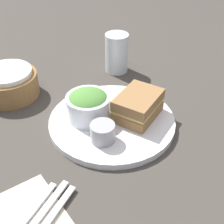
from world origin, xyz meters
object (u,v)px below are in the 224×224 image
object	(u,v)px
drink_glass	(117,53)
sandwich	(138,106)
dressing_cup	(103,132)
knife	(34,224)
salad_bowl	(88,104)
bread_basket	(9,83)
plate	(112,121)
spoon	(25,220)

from	to	relation	value
drink_glass	sandwich	bearing A→B (deg)	-114.39
dressing_cup	drink_glass	distance (m)	0.33
sandwich	knife	distance (m)	0.34
sandwich	drink_glass	world-z (taller)	drink_glass
sandwich	salad_bowl	world-z (taller)	salad_bowl
dressing_cup	knife	distance (m)	0.23
bread_basket	knife	distance (m)	0.42
drink_glass	knife	distance (m)	0.55
sandwich	salad_bowl	distance (m)	0.11
plate	sandwich	bearing A→B (deg)	-23.51
plate	knife	size ratio (longest dim) A/B	1.47
dressing_cup	drink_glass	world-z (taller)	drink_glass
salad_bowl	spoon	size ratio (longest dim) A/B	0.60
bread_basket	knife	xyz separation A→B (m)	(-0.11, -0.40, -0.03)
bread_basket	drink_glass	bearing A→B (deg)	-10.18
drink_glass	spoon	world-z (taller)	drink_glass
salad_bowl	knife	world-z (taller)	salad_bowl
plate	knife	xyz separation A→B (m)	(-0.26, -0.15, -0.00)
plate	spoon	world-z (taller)	plate
drink_glass	bread_basket	bearing A→B (deg)	169.82
salad_bowl	bread_basket	world-z (taller)	salad_bowl
bread_basket	knife	bearing A→B (deg)	-105.65
plate	drink_glass	xyz separation A→B (m)	(0.16, 0.20, 0.05)
plate	sandwich	size ratio (longest dim) A/B	2.16
bread_basket	spoon	size ratio (longest dim) A/B	0.88
spoon	dressing_cup	bearing A→B (deg)	172.17
plate	spoon	bearing A→B (deg)	-154.20
salad_bowl	spoon	bearing A→B (deg)	-143.79
dressing_cup	bread_basket	world-z (taller)	bread_basket
salad_bowl	dressing_cup	world-z (taller)	salad_bowl
bread_basket	spoon	world-z (taller)	bread_basket
sandwich	knife	xyz separation A→B (m)	(-0.32, -0.12, -0.04)
plate	bread_basket	distance (m)	0.30
sandwich	spoon	size ratio (longest dim) A/B	0.79
salad_bowl	drink_glass	xyz separation A→B (m)	(0.20, 0.16, 0.01)
sandwich	drink_glass	xyz separation A→B (m)	(0.10, 0.23, 0.01)
salad_bowl	dressing_cup	bearing A→B (deg)	-102.29
bread_basket	spoon	bearing A→B (deg)	-107.44
bread_basket	salad_bowl	bearing A→B (deg)	-63.31
dressing_cup	drink_glass	size ratio (longest dim) A/B	0.47
spoon	drink_glass	bearing A→B (deg)	-171.49
plate	drink_glass	size ratio (longest dim) A/B	2.58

